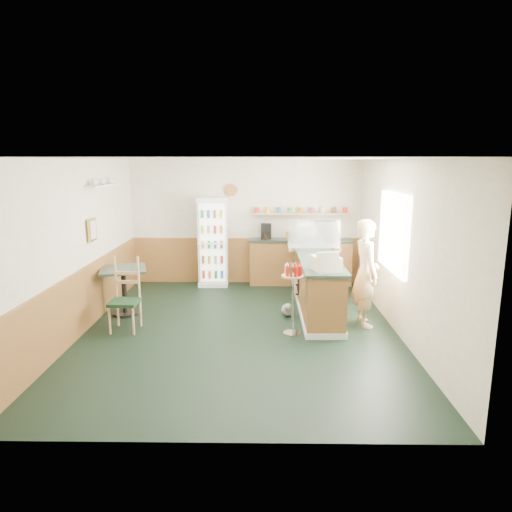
{
  "coord_description": "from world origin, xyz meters",
  "views": [
    {
      "loc": [
        0.37,
        -6.93,
        2.67
      ],
      "look_at": [
        0.26,
        0.6,
        1.09
      ],
      "focal_mm": 32.0,
      "sensor_mm": 36.0,
      "label": 1
    }
  ],
  "objects_px": {
    "drinks_fridge": "(213,242)",
    "condiment_stand": "(293,287)",
    "display_case": "(314,235)",
    "cafe_chair": "(126,292)",
    "shopkeeper": "(366,273)",
    "cash_register": "(326,263)",
    "cafe_table": "(124,282)"
  },
  "relations": [
    {
      "from": "cafe_table",
      "to": "drinks_fridge",
      "type": "bearing_deg",
      "value": 55.97
    },
    {
      "from": "display_case",
      "to": "cafe_chair",
      "type": "height_order",
      "value": "display_case"
    },
    {
      "from": "shopkeeper",
      "to": "cafe_chair",
      "type": "relative_size",
      "value": 1.5
    },
    {
      "from": "condiment_stand",
      "to": "display_case",
      "type": "bearing_deg",
      "value": 74.2
    },
    {
      "from": "cash_register",
      "to": "display_case",
      "type": "bearing_deg",
      "value": 76.63
    },
    {
      "from": "cash_register",
      "to": "condiment_stand",
      "type": "height_order",
      "value": "cash_register"
    },
    {
      "from": "drinks_fridge",
      "to": "cash_register",
      "type": "xyz_separation_m",
      "value": [
        2.04,
        -2.83,
        0.17
      ]
    },
    {
      "from": "display_case",
      "to": "condiment_stand",
      "type": "relative_size",
      "value": 0.89
    },
    {
      "from": "condiment_stand",
      "to": "cafe_table",
      "type": "bearing_deg",
      "value": 163.2
    },
    {
      "from": "drinks_fridge",
      "to": "shopkeeper",
      "type": "height_order",
      "value": "drinks_fridge"
    },
    {
      "from": "drinks_fridge",
      "to": "cafe_chair",
      "type": "distance_m",
      "value": 2.93
    },
    {
      "from": "drinks_fridge",
      "to": "display_case",
      "type": "height_order",
      "value": "drinks_fridge"
    },
    {
      "from": "drinks_fridge",
      "to": "shopkeeper",
      "type": "xyz_separation_m",
      "value": [
        2.74,
        -2.47,
        -0.07
      ]
    },
    {
      "from": "drinks_fridge",
      "to": "condiment_stand",
      "type": "height_order",
      "value": "drinks_fridge"
    },
    {
      "from": "shopkeeper",
      "to": "condiment_stand",
      "type": "xyz_separation_m",
      "value": [
        -1.21,
        -0.41,
        -0.12
      ]
    },
    {
      "from": "cash_register",
      "to": "cafe_table",
      "type": "distance_m",
      "value": 3.54
    },
    {
      "from": "display_case",
      "to": "shopkeeper",
      "type": "distance_m",
      "value": 1.6
    },
    {
      "from": "drinks_fridge",
      "to": "display_case",
      "type": "xyz_separation_m",
      "value": [
        2.04,
        -1.09,
        0.33
      ]
    },
    {
      "from": "shopkeeper",
      "to": "display_case",
      "type": "bearing_deg",
      "value": 20.08
    },
    {
      "from": "cash_register",
      "to": "cafe_table",
      "type": "bearing_deg",
      "value": 153.2
    },
    {
      "from": "cash_register",
      "to": "condiment_stand",
      "type": "xyz_separation_m",
      "value": [
        -0.51,
        -0.06,
        -0.36
      ]
    },
    {
      "from": "condiment_stand",
      "to": "cafe_table",
      "type": "relative_size",
      "value": 1.16
    },
    {
      "from": "drinks_fridge",
      "to": "cash_register",
      "type": "relative_size",
      "value": 4.7
    },
    {
      "from": "display_case",
      "to": "cafe_table",
      "type": "xyz_separation_m",
      "value": [
        -3.4,
        -0.92,
        -0.69
      ]
    },
    {
      "from": "cash_register",
      "to": "cafe_chair",
      "type": "relative_size",
      "value": 0.34
    },
    {
      "from": "drinks_fridge",
      "to": "display_case",
      "type": "distance_m",
      "value": 2.34
    },
    {
      "from": "cafe_chair",
      "to": "shopkeeper",
      "type": "bearing_deg",
      "value": 5.03
    },
    {
      "from": "drinks_fridge",
      "to": "display_case",
      "type": "relative_size",
      "value": 1.95
    },
    {
      "from": "display_case",
      "to": "cafe_chair",
      "type": "relative_size",
      "value": 0.83
    },
    {
      "from": "cafe_table",
      "to": "cafe_chair",
      "type": "xyz_separation_m",
      "value": [
        0.23,
        -0.67,
        0.02
      ]
    },
    {
      "from": "cash_register",
      "to": "cafe_table",
      "type": "height_order",
      "value": "cash_register"
    },
    {
      "from": "cash_register",
      "to": "shopkeeper",
      "type": "bearing_deg",
      "value": 13.37
    }
  ]
}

